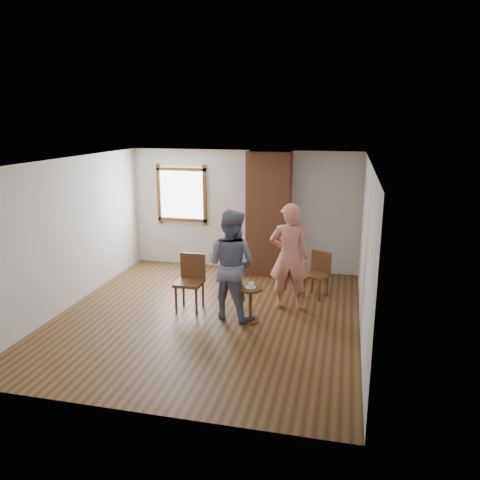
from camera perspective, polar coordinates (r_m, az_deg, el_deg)
name	(u,v)px	position (r m, az deg, el deg)	size (l,w,h in m)	color
ground	(208,316)	(8.03, -3.94, -9.23)	(5.50, 5.50, 0.00)	brown
room_shell	(213,204)	(8.07, -3.29, 4.36)	(5.04, 5.52, 2.62)	silver
brick_chimney	(269,214)	(9.84, 3.53, 3.20)	(0.90, 0.50, 2.60)	#A55C3A
stoneware_crock	(234,264)	(10.06, -0.76, -2.89)	(0.34, 0.34, 0.43)	#CCB093
dark_pot	(188,265)	(10.48, -6.37, -3.01)	(0.17, 0.17, 0.17)	black
dining_chair_left	(191,278)	(8.20, -6.02, -4.69)	(0.46, 0.46, 0.97)	brown
dining_chair_right	(318,272)	(8.83, 9.51, -3.85)	(0.52, 0.52, 0.85)	brown
side_table	(250,299)	(7.64, 1.28, -7.18)	(0.40, 0.40, 0.60)	brown
cake_plate	(251,287)	(7.57, 1.29, -5.77)	(0.18, 0.18, 0.01)	white
cake_slice	(251,285)	(7.56, 1.37, -5.53)	(0.08, 0.07, 0.06)	white
man	(231,264)	(7.68, -1.11, -3.00)	(0.89, 0.69, 1.83)	#131535
person_pink	(289,257)	(8.06, 6.04, -2.06)	(0.68, 0.45, 1.88)	#D87D6C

